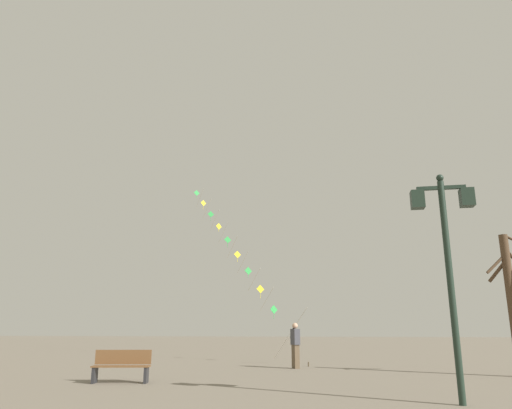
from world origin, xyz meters
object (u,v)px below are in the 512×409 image
object	(u,v)px
kite_flyer	(295,344)
twin_lantern_lamp_post	(446,240)
kite_train	(234,249)
bare_tree	(512,298)
park_bench	(122,366)

from	to	relation	value
kite_flyer	twin_lantern_lamp_post	bearing A→B (deg)	173.90
kite_flyer	kite_train	bearing A→B (deg)	-0.74
twin_lantern_lamp_post	kite_train	world-z (taller)	kite_train
kite_flyer	bare_tree	bearing A→B (deg)	-137.36
kite_train	bare_tree	bearing A→B (deg)	-37.66
twin_lantern_lamp_post	park_bench	size ratio (longest dim) A/B	2.91
kite_flyer	bare_tree	xyz separation A→B (m)	(7.40, -2.09, 1.55)
twin_lantern_lamp_post	kite_train	size ratio (longest dim) A/B	0.44
bare_tree	kite_flyer	bearing A→B (deg)	164.20
twin_lantern_lamp_post	kite_flyer	distance (m)	9.91
twin_lantern_lamp_post	kite_flyer	world-z (taller)	twin_lantern_lamp_post
twin_lantern_lamp_post	bare_tree	distance (m)	7.40
bare_tree	park_bench	xyz separation A→B (m)	(-11.78, -3.90, -2.01)
twin_lantern_lamp_post	kite_flyer	size ratio (longest dim) A/B	2.81
kite_train	park_bench	world-z (taller)	kite_train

